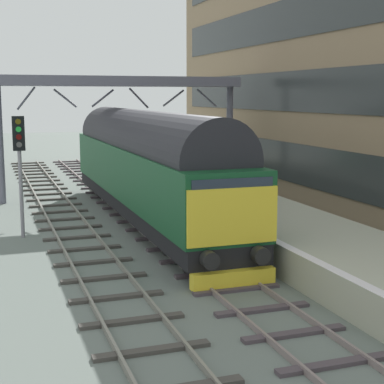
# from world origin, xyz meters

# --- Properties ---
(ground_plane) EXTENTS (140.00, 140.00, 0.00)m
(ground_plane) POSITION_xyz_m (0.00, 0.00, 0.00)
(ground_plane) COLOR slate
(ground_plane) RESTS_ON ground
(track_main) EXTENTS (2.50, 60.00, 0.15)m
(track_main) POSITION_xyz_m (0.00, 0.00, 0.06)
(track_main) COLOR gray
(track_main) RESTS_ON ground
(track_adjacent_west) EXTENTS (2.50, 60.00, 0.15)m
(track_adjacent_west) POSITION_xyz_m (-3.22, -0.00, 0.06)
(track_adjacent_west) COLOR gray
(track_adjacent_west) RESTS_ON ground
(station_platform) EXTENTS (4.00, 44.00, 1.01)m
(station_platform) POSITION_xyz_m (3.60, 0.00, 0.50)
(station_platform) COLOR #A5A692
(station_platform) RESTS_ON ground
(station_building) EXTENTS (5.92, 36.12, 14.17)m
(station_building) POSITION_xyz_m (11.17, 5.98, 7.08)
(station_building) COLOR #967B5D
(station_building) RESTS_ON ground
(diesel_locomotive) EXTENTS (2.74, 18.92, 4.68)m
(diesel_locomotive) POSITION_xyz_m (0.00, 4.70, 2.48)
(diesel_locomotive) COLOR black
(diesel_locomotive) RESTS_ON ground
(signal_post_near) EXTENTS (0.44, 0.22, 4.54)m
(signal_post_near) POSITION_xyz_m (-5.11, 3.55, 2.96)
(signal_post_near) COLOR gray
(signal_post_near) RESTS_ON ground
(platform_number_sign) EXTENTS (0.10, 0.44, 2.15)m
(platform_number_sign) POSITION_xyz_m (1.88, -2.05, 2.42)
(platform_number_sign) COLOR slate
(platform_number_sign) RESTS_ON station_platform
(waiting_passenger) EXTENTS (0.42, 0.49, 1.64)m
(waiting_passenger) POSITION_xyz_m (2.72, 5.83, 1.99)
(waiting_passenger) COLOR #373131
(waiting_passenger) RESTS_ON station_platform
(overhead_footbridge) EXTENTS (12.52, 2.00, 6.25)m
(overhead_footbridge) POSITION_xyz_m (0.44, 11.34, 5.66)
(overhead_footbridge) COLOR slate
(overhead_footbridge) RESTS_ON ground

